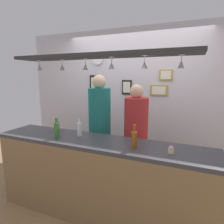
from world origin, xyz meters
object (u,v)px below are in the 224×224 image
(picture_frame_caricature, at_px, (96,84))
(bottle_beer_amber_tall, at_px, (134,139))
(bottle_beer_green_import, at_px, (57,130))
(picture_frame_crest, at_px, (127,87))
(person_right_red_shirt, at_px, (136,130))
(picture_frame_upper_small, at_px, (166,75))
(picture_frame_lower_pair, at_px, (159,90))
(bottle_beer_brown_stubby, at_px, (57,126))
(wall_clock, at_px, (98,59))
(person_middle_teal_shirt, at_px, (100,121))
(cupcake, at_px, (171,150))
(bottle_soda_clear, at_px, (79,129))

(picture_frame_caricature, bearing_deg, bottle_beer_amber_tall, -50.38)
(bottle_beer_green_import, bearing_deg, picture_frame_crest, 75.17)
(person_right_red_shirt, bearing_deg, picture_frame_caricature, 143.46)
(picture_frame_upper_small, relative_size, picture_frame_lower_pair, 0.73)
(bottle_beer_brown_stubby, distance_m, wall_clock, 1.63)
(bottle_beer_amber_tall, distance_m, wall_clock, 2.12)
(bottle_beer_green_import, height_order, picture_frame_lower_pair, picture_frame_lower_pair)
(picture_frame_caricature, relative_size, wall_clock, 1.55)
(person_middle_teal_shirt, relative_size, picture_frame_crest, 6.83)
(person_middle_teal_shirt, distance_m, bottle_beer_green_import, 0.78)
(bottle_beer_brown_stubby, xyz_separation_m, cupcake, (1.55, -0.18, -0.03))
(bottle_beer_brown_stubby, distance_m, picture_frame_caricature, 1.39)
(bottle_soda_clear, relative_size, bottle_beer_amber_tall, 0.88)
(person_right_red_shirt, bearing_deg, bottle_soda_clear, -136.37)
(bottle_soda_clear, distance_m, picture_frame_upper_small, 1.74)
(bottle_beer_green_import, xyz_separation_m, cupcake, (1.37, 0.05, -0.07))
(picture_frame_upper_small, xyz_separation_m, picture_frame_lower_pair, (-0.11, 0.00, -0.26))
(picture_frame_caricature, bearing_deg, person_right_red_shirt, -36.54)
(bottle_beer_brown_stubby, relative_size, picture_frame_upper_small, 0.82)
(picture_frame_caricature, bearing_deg, picture_frame_lower_pair, 0.00)
(bottle_beer_amber_tall, relative_size, picture_frame_lower_pair, 0.87)
(bottle_soda_clear, relative_size, cupcake, 2.95)
(bottle_beer_brown_stubby, height_order, wall_clock, wall_clock)
(wall_clock, bearing_deg, bottle_beer_amber_tall, -51.34)
(person_right_red_shirt, bearing_deg, person_middle_teal_shirt, 180.00)
(bottle_soda_clear, height_order, bottle_beer_amber_tall, bottle_beer_amber_tall)
(wall_clock, bearing_deg, bottle_soda_clear, -73.13)
(person_middle_teal_shirt, height_order, wall_clock, wall_clock)
(person_middle_teal_shirt, relative_size, person_right_red_shirt, 1.08)
(person_middle_teal_shirt, height_order, picture_frame_caricature, person_middle_teal_shirt)
(picture_frame_upper_small, bearing_deg, bottle_beer_green_import, -125.71)
(picture_frame_crest, xyz_separation_m, wall_clock, (-0.59, -0.01, 0.52))
(bottle_beer_amber_tall, relative_size, bottle_beer_brown_stubby, 1.44)
(bottle_beer_amber_tall, bearing_deg, bottle_beer_green_import, -177.70)
(bottle_beer_green_import, distance_m, bottle_beer_brown_stubby, 0.30)
(picture_frame_caricature, bearing_deg, bottle_beer_green_import, -81.22)
(person_right_red_shirt, height_order, picture_frame_upper_small, picture_frame_upper_small)
(bottle_beer_green_import, distance_m, picture_frame_lower_pair, 1.85)
(bottle_beer_amber_tall, bearing_deg, picture_frame_upper_small, 86.06)
(bottle_soda_clear, bearing_deg, bottle_beer_brown_stubby, 172.30)
(picture_frame_upper_small, relative_size, picture_frame_caricature, 0.65)
(bottle_beer_brown_stubby, distance_m, cupcake, 1.56)
(picture_frame_lower_pair, distance_m, wall_clock, 1.30)
(person_middle_teal_shirt, relative_size, picture_frame_lower_pair, 5.92)
(bottle_soda_clear, bearing_deg, picture_frame_upper_small, 56.80)
(person_middle_teal_shirt, relative_size, bottle_beer_green_import, 6.83)
(person_right_red_shirt, bearing_deg, cupcake, -51.11)
(cupcake, relative_size, picture_frame_caricature, 0.23)
(bottle_beer_green_import, bearing_deg, bottle_beer_amber_tall, 2.30)
(person_right_red_shirt, xyz_separation_m, bottle_beer_amber_tall, (0.18, -0.70, 0.11))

